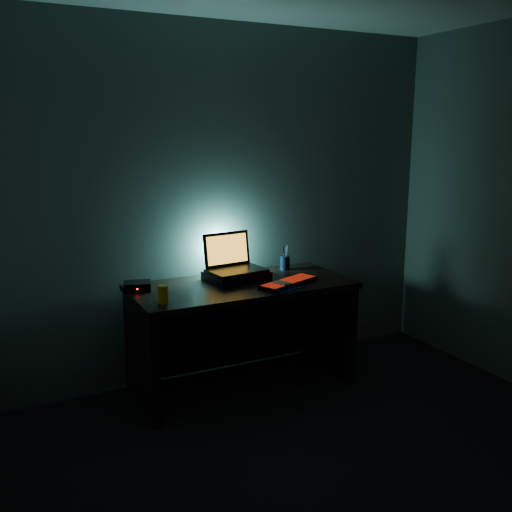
{
  "coord_description": "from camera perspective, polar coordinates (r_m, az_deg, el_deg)",
  "views": [
    {
      "loc": [
        -1.58,
        -1.77,
        1.76
      ],
      "look_at": [
        0.08,
        1.57,
        0.94
      ],
      "focal_mm": 40.0,
      "sensor_mm": 36.0,
      "label": 1
    }
  ],
  "objects": [
    {
      "name": "riser",
      "position": [
        3.95,
        -1.96,
        -2.0
      ],
      "size": [
        0.43,
        0.35,
        0.06
      ],
      "primitive_type": "cube",
      "rotation": [
        0.0,
        0.0,
        0.12
      ],
      "color": "black",
      "rests_on": "desk"
    },
    {
      "name": "keyboard",
      "position": [
        3.84,
        3.28,
        -2.67
      ],
      "size": [
        0.49,
        0.31,
        0.03
      ],
      "rotation": [
        0.0,
        0.0,
        0.39
      ],
      "color": "black",
      "rests_on": "desk"
    },
    {
      "name": "mousepad",
      "position": [
        3.77,
        2.56,
        -3.14
      ],
      "size": [
        0.27,
        0.26,
        0.0
      ],
      "primitive_type": "cube",
      "rotation": [
        0.0,
        0.0,
        0.35
      ],
      "color": "#0A144C",
      "rests_on": "desk"
    },
    {
      "name": "juice_glass",
      "position": [
        3.46,
        -9.29,
        -3.81
      ],
      "size": [
        0.07,
        0.07,
        0.11
      ],
      "primitive_type": "cylinder",
      "rotation": [
        0.0,
        0.0,
        -0.16
      ],
      "color": "#DDB10B",
      "rests_on": "desk"
    },
    {
      "name": "room",
      "position": [
        2.42,
        14.95,
        -0.18
      ],
      "size": [
        3.5,
        4.0,
        2.5
      ],
      "color": "black",
      "rests_on": "ground"
    },
    {
      "name": "laptop",
      "position": [
        3.97,
        -2.35,
        -0.59
      ],
      "size": [
        0.41,
        0.33,
        0.26
      ],
      "rotation": [
        0.0,
        0.0,
        0.12
      ],
      "color": "black",
      "rests_on": "riser"
    },
    {
      "name": "pen_cup",
      "position": [
        4.24,
        2.91,
        -0.7
      ],
      "size": [
        0.1,
        0.1,
        0.1
      ],
      "primitive_type": "cylinder",
      "rotation": [
        0.0,
        0.0,
        -0.42
      ],
      "color": "black",
      "rests_on": "desk"
    },
    {
      "name": "mouse",
      "position": [
        3.77,
        2.57,
        -2.87
      ],
      "size": [
        0.1,
        0.13,
        0.03
      ],
      "primitive_type": "cube",
      "rotation": [
        0.0,
        0.0,
        0.35
      ],
      "color": "#98989D",
      "rests_on": "mousepad"
    },
    {
      "name": "desk",
      "position": [
        3.99,
        -1.72,
        -6.16
      ],
      "size": [
        1.5,
        0.7,
        0.75
      ],
      "color": "black",
      "rests_on": "ground"
    },
    {
      "name": "router",
      "position": [
        3.77,
        -11.78,
        -2.98
      ],
      "size": [
        0.2,
        0.17,
        0.06
      ],
      "rotation": [
        0.0,
        0.0,
        -0.26
      ],
      "color": "black",
      "rests_on": "desk"
    }
  ]
}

